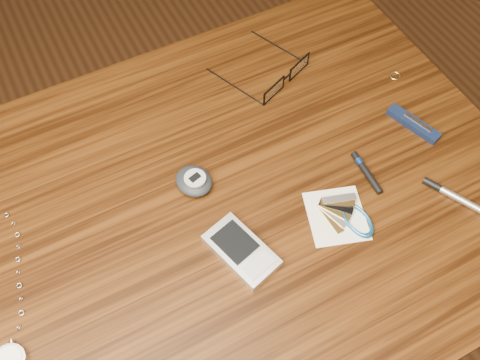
{
  "coord_description": "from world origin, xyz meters",
  "views": [
    {
      "loc": [
        -0.13,
        -0.37,
        1.45
      ],
      "look_at": [
        0.07,
        0.02,
        0.76
      ],
      "focal_mm": 40.0,
      "sensor_mm": 36.0,
      "label": 1
    }
  ],
  "objects_px": {
    "pda_phone": "(241,251)",
    "pocket_knife": "(413,124)",
    "notepad_keys": "(346,217)",
    "pocket_watch": "(9,352)",
    "eyeglasses": "(283,77)",
    "pedometer": "(194,181)",
    "silver_pen": "(458,198)",
    "desk": "(208,240)"
  },
  "relations": [
    {
      "from": "eyeglasses",
      "to": "pedometer",
      "type": "height_order",
      "value": "eyeglasses"
    },
    {
      "from": "pda_phone",
      "to": "pedometer",
      "type": "bearing_deg",
      "value": 94.53
    },
    {
      "from": "desk",
      "to": "notepad_keys",
      "type": "distance_m",
      "value": 0.24
    },
    {
      "from": "eyeglasses",
      "to": "pda_phone",
      "type": "relative_size",
      "value": 1.43
    },
    {
      "from": "eyeglasses",
      "to": "pedometer",
      "type": "bearing_deg",
      "value": -151.82
    },
    {
      "from": "pocket_watch",
      "to": "pda_phone",
      "type": "height_order",
      "value": "pda_phone"
    },
    {
      "from": "pda_phone",
      "to": "notepad_keys",
      "type": "distance_m",
      "value": 0.17
    },
    {
      "from": "notepad_keys",
      "to": "desk",
      "type": "bearing_deg",
      "value": 149.0
    },
    {
      "from": "pocket_watch",
      "to": "pedometer",
      "type": "bearing_deg",
      "value": 21.18
    },
    {
      "from": "desk",
      "to": "eyeglasses",
      "type": "relative_size",
      "value": 5.82
    },
    {
      "from": "desk",
      "to": "pocket_knife",
      "type": "height_order",
      "value": "pocket_knife"
    },
    {
      "from": "desk",
      "to": "eyeglasses",
      "type": "distance_m",
      "value": 0.31
    },
    {
      "from": "pocket_watch",
      "to": "eyeglasses",
      "type": "bearing_deg",
      "value": 24.19
    },
    {
      "from": "eyeglasses",
      "to": "pocket_watch",
      "type": "bearing_deg",
      "value": -155.81
    },
    {
      "from": "pocket_watch",
      "to": "notepad_keys",
      "type": "distance_m",
      "value": 0.5
    },
    {
      "from": "desk",
      "to": "pedometer",
      "type": "height_order",
      "value": "pedometer"
    },
    {
      "from": "pedometer",
      "to": "pocket_knife",
      "type": "relative_size",
      "value": 0.75
    },
    {
      "from": "pedometer",
      "to": "silver_pen",
      "type": "xyz_separation_m",
      "value": [
        0.34,
        -0.21,
        -0.01
      ]
    },
    {
      "from": "eyeglasses",
      "to": "pedometer",
      "type": "xyz_separation_m",
      "value": [
        -0.23,
        -0.12,
        -0.0
      ]
    },
    {
      "from": "pocket_watch",
      "to": "pda_phone",
      "type": "bearing_deg",
      "value": -2.12
    },
    {
      "from": "eyeglasses",
      "to": "silver_pen",
      "type": "distance_m",
      "value": 0.35
    },
    {
      "from": "pocket_watch",
      "to": "pocket_knife",
      "type": "xyz_separation_m",
      "value": [
        0.69,
        0.06,
        0.0
      ]
    },
    {
      "from": "pocket_watch",
      "to": "notepad_keys",
      "type": "bearing_deg",
      "value": -3.92
    },
    {
      "from": "pda_phone",
      "to": "silver_pen",
      "type": "bearing_deg",
      "value": -12.45
    },
    {
      "from": "pocket_watch",
      "to": "pedometer",
      "type": "xyz_separation_m",
      "value": [
        0.32,
        0.12,
        0.01
      ]
    },
    {
      "from": "desk",
      "to": "pocket_knife",
      "type": "relative_size",
      "value": 10.31
    },
    {
      "from": "pocket_watch",
      "to": "pda_phone",
      "type": "relative_size",
      "value": 2.54
    },
    {
      "from": "pocket_knife",
      "to": "silver_pen",
      "type": "height_order",
      "value": "pocket_knife"
    },
    {
      "from": "desk",
      "to": "eyeglasses",
      "type": "bearing_deg",
      "value": 36.09
    },
    {
      "from": "pocket_knife",
      "to": "pedometer",
      "type": "bearing_deg",
      "value": 170.25
    },
    {
      "from": "desk",
      "to": "notepad_keys",
      "type": "relative_size",
      "value": 8.64
    },
    {
      "from": "pocket_watch",
      "to": "notepad_keys",
      "type": "relative_size",
      "value": 2.65
    },
    {
      "from": "pda_phone",
      "to": "silver_pen",
      "type": "xyz_separation_m",
      "value": [
        0.33,
        -0.07,
        -0.0
      ]
    },
    {
      "from": "pda_phone",
      "to": "pocket_knife",
      "type": "xyz_separation_m",
      "value": [
        0.36,
        0.07,
        -0.0
      ]
    },
    {
      "from": "pocket_knife",
      "to": "silver_pen",
      "type": "bearing_deg",
      "value": -101.04
    },
    {
      "from": "notepad_keys",
      "to": "pocket_watch",
      "type": "bearing_deg",
      "value": 176.08
    },
    {
      "from": "eyeglasses",
      "to": "pocket_knife",
      "type": "xyz_separation_m",
      "value": [
        0.14,
        -0.19,
        -0.01
      ]
    },
    {
      "from": "pocket_knife",
      "to": "pocket_watch",
      "type": "bearing_deg",
      "value": -175.02
    },
    {
      "from": "pocket_watch",
      "to": "pedometer",
      "type": "distance_m",
      "value": 0.34
    },
    {
      "from": "pda_phone",
      "to": "silver_pen",
      "type": "relative_size",
      "value": 0.97
    },
    {
      "from": "pda_phone",
      "to": "silver_pen",
      "type": "distance_m",
      "value": 0.34
    },
    {
      "from": "pda_phone",
      "to": "pocket_knife",
      "type": "relative_size",
      "value": 1.24
    }
  ]
}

